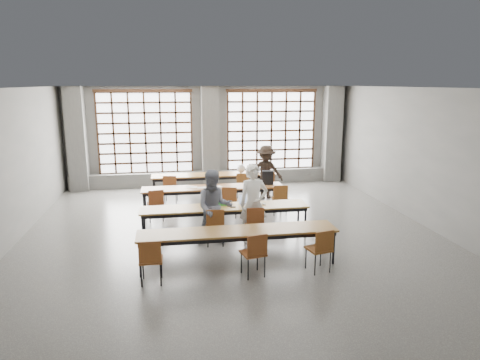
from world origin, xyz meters
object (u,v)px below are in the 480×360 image
chair_mid_right (280,196)px  mouse (264,204)px  student_male (254,204)px  chair_front_left (215,223)px  chair_front_right (254,221)px  chair_mid_centre (230,199)px  chair_back_mid (242,183)px  plastic_bag (241,169)px  red_pouch (151,257)px  laptop_front (246,202)px  phone (233,207)px  desk_row_c (225,209)px  backpack (268,178)px  chair_mid_left (156,202)px  chair_near_mid (255,250)px  student_back (266,172)px  chair_near_right (321,246)px  student_female (214,207)px  desk_row_b (213,189)px  desk_row_d (238,233)px  laptop_back (255,170)px  chair_back_right (267,182)px  chair_back_left (170,186)px  chair_near_left (151,257)px  green_box (222,204)px

chair_mid_right → mouse: (-0.77, -1.39, 0.21)m
student_male → chair_mid_right: bearing=56.7°
chair_front_left → chair_front_right: same height
chair_mid_centre → mouse: bearing=-65.2°
chair_back_mid → mouse: chair_back_mid is taller
plastic_bag → red_pouch: size_ratio=1.43×
laptop_front → mouse: (0.41, -0.13, -0.04)m
mouse → phone: (-0.77, -0.08, -0.01)m
desk_row_c → backpack: backpack is taller
chair_back_mid → red_pouch: chair_back_mid is taller
chair_front_left → phone: (0.48, 0.53, 0.20)m
chair_back_mid → chair_front_left: 3.92m
desk_row_c → student_male: student_male is taller
chair_mid_left → chair_mid_centre: 1.97m
chair_mid_left → chair_near_mid: bearing=-62.6°
plastic_bag → student_back: bearing=-38.2°
chair_mid_right → student_male: student_male is taller
chair_near_right → student_female: size_ratio=0.51×
chair_near_right → student_male: (-0.96, 1.85, 0.37)m
desk_row_b → chair_near_mid: bearing=-85.5°
laptop_front → student_female: bearing=-144.1°
chair_back_mid → chair_near_right: bearing=-83.4°
desk_row_d → laptop_back: laptop_back is taller
chair_back_right → desk_row_b: bearing=-149.1°
chair_back_left → chair_near_left: same height
desk_row_d → chair_front_left: 1.15m
chair_back_left → chair_near_mid: (1.54, -5.44, 0.00)m
chair_mid_left → chair_near_left: size_ratio=1.00×
chair_front_right → plastic_bag: bearing=84.4°
laptop_front → student_back: bearing=69.1°
backpack → chair_mid_left: bearing=-156.9°
chair_back_mid → backpack: 1.26m
student_female → laptop_front: bearing=37.9°
chair_back_right → chair_near_left: bearing=-122.0°
desk_row_b → chair_near_left: 4.63m
chair_front_right → chair_near_mid: 1.75m
laptop_front → chair_back_left: bearing=121.4°
student_female → backpack: student_female is taller
chair_back_mid → chair_back_right: size_ratio=1.00×
desk_row_c → plastic_bag: size_ratio=13.99×
chair_near_mid → chair_back_left: bearing=105.8°
laptop_front → green_box: laptop_front is taller
chair_near_mid → laptop_front: size_ratio=2.23×
chair_near_mid → plastic_bag: plastic_bag is taller
chair_back_right → chair_mid_left: (-3.41, -1.72, 0.00)m
backpack → plastic_bag: bearing=117.0°
desk_row_d → phone: bearing=85.2°
chair_mid_right → chair_near_mid: (-1.45, -3.72, 0.00)m
desk_row_d → laptop_back: size_ratio=10.43×
chair_mid_centre → mouse: 1.55m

